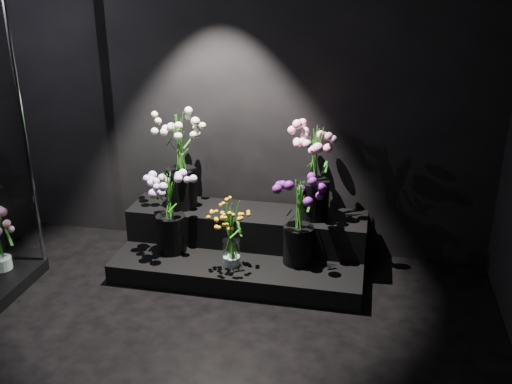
# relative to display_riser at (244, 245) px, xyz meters

# --- Properties ---
(wall_back) EXTENTS (4.00, 0.00, 4.00)m
(wall_back) POSITION_rel_display_riser_xyz_m (-0.09, 0.38, 1.22)
(wall_back) COLOR black
(wall_back) RESTS_ON floor
(display_riser) EXTENTS (1.90, 0.85, 0.42)m
(display_riser) POSITION_rel_display_riser_xyz_m (0.00, 0.00, 0.00)
(display_riser) COLOR black
(display_riser) RESTS_ON floor
(bouquet_orange_bells) EXTENTS (0.30, 0.30, 0.51)m
(bouquet_orange_bells) POSITION_rel_display_riser_xyz_m (-0.02, -0.30, 0.24)
(bouquet_orange_bells) COLOR white
(bouquet_orange_bells) RESTS_ON display_riser
(bouquet_lilac) EXTENTS (0.37, 0.37, 0.65)m
(bouquet_lilac) POSITION_rel_display_riser_xyz_m (-0.54, -0.18, 0.36)
(bouquet_lilac) COLOR black
(bouquet_lilac) RESTS_ON display_riser
(bouquet_purple) EXTENTS (0.39, 0.39, 0.65)m
(bouquet_purple) POSITION_rel_display_riser_xyz_m (0.46, -0.16, 0.36)
(bouquet_purple) COLOR black
(bouquet_purple) RESTS_ON display_riser
(bouquet_cream_roses) EXTENTS (0.47, 0.47, 0.78)m
(bouquet_cream_roses) POSITION_rel_display_riser_xyz_m (-0.53, 0.10, 0.70)
(bouquet_cream_roses) COLOR black
(bouquet_cream_roses) RESTS_ON display_riser
(bouquet_pink_roses) EXTENTS (0.40, 0.40, 0.73)m
(bouquet_pink_roses) POSITION_rel_display_riser_xyz_m (0.53, 0.11, 0.66)
(bouquet_pink_roses) COLOR black
(bouquet_pink_roses) RESTS_ON display_riser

